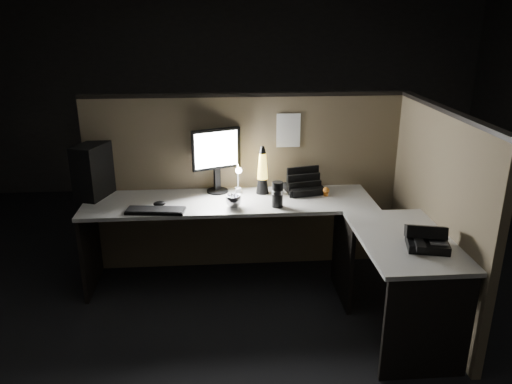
{
  "coord_description": "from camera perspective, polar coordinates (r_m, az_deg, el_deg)",
  "views": [
    {
      "loc": [
        -0.22,
        -3.13,
        2.14
      ],
      "look_at": [
        0.05,
        0.35,
        0.88
      ],
      "focal_mm": 35.0,
      "sensor_mm": 36.0,
      "label": 1
    }
  ],
  "objects": [
    {
      "name": "monitor",
      "position": [
        4.09,
        -4.54,
        4.33
      ],
      "size": [
        0.4,
        0.2,
        0.53
      ],
      "rotation": [
        0.0,
        0.0,
        0.37
      ],
      "color": "black",
      "rests_on": "desk"
    },
    {
      "name": "desk",
      "position": [
        3.74,
        2.17,
        -4.82
      ],
      "size": [
        2.6,
        1.6,
        0.73
      ],
      "color": "beige",
      "rests_on": "ground"
    },
    {
      "name": "organizer",
      "position": [
        4.18,
        5.5,
        0.71
      ],
      "size": [
        0.33,
        0.3,
        0.22
      ],
      "rotation": [
        0.0,
        0.0,
        0.21
      ],
      "color": "black",
      "rests_on": "desk"
    },
    {
      "name": "lava_lamp",
      "position": [
        4.08,
        0.74,
        2.07
      ],
      "size": [
        0.11,
        0.11,
        0.4
      ],
      "color": "black",
      "rests_on": "desk"
    },
    {
      "name": "travel_mug",
      "position": [
        3.82,
        2.47,
        -0.28
      ],
      "size": [
        0.09,
        0.09,
        0.2
      ],
      "primitive_type": "cylinder",
      "color": "black",
      "rests_on": "desk"
    },
    {
      "name": "figurine",
      "position": [
        4.1,
        8.01,
        0.18
      ],
      "size": [
        0.05,
        0.05,
        0.05
      ],
      "primitive_type": "sphere",
      "color": "orange",
      "rests_on": "desk"
    },
    {
      "name": "steel_mug",
      "position": [
        3.83,
        -2.58,
        -1.06
      ],
      "size": [
        0.15,
        0.15,
        0.09
      ],
      "primitive_type": "imported",
      "rotation": [
        0.0,
        0.0,
        -0.32
      ],
      "color": "#B1B1B8",
      "rests_on": "desk"
    },
    {
      "name": "clip_lamp",
      "position": [
        4.04,
        -2.03,
        1.65
      ],
      "size": [
        0.05,
        0.2,
        0.26
      ],
      "color": "silver",
      "rests_on": "desk"
    },
    {
      "name": "floor",
      "position": [
        3.79,
        -0.29,
        -14.51
      ],
      "size": [
        6.0,
        6.0,
        0.0
      ],
      "primitive_type": "plane",
      "color": "black",
      "rests_on": "ground"
    },
    {
      "name": "room_shell",
      "position": [
        3.18,
        -0.34,
        10.39
      ],
      "size": [
        6.0,
        6.0,
        6.0
      ],
      "color": "silver",
      "rests_on": "ground"
    },
    {
      "name": "pinned_paper",
      "position": [
        4.16,
        3.73,
        7.03
      ],
      "size": [
        0.2,
        0.0,
        0.28
      ],
      "primitive_type": "cube",
      "color": "white",
      "rests_on": "partition_back"
    },
    {
      "name": "pc_tower",
      "position": [
        4.23,
        -17.86,
        2.48
      ],
      "size": [
        0.31,
        0.45,
        0.44
      ],
      "primitive_type": "cube",
      "rotation": [
        0.0,
        0.0,
        -0.33
      ],
      "color": "black",
      "rests_on": "desk"
    },
    {
      "name": "keyboard",
      "position": [
        3.81,
        -11.4,
        -2.12
      ],
      "size": [
        0.45,
        0.2,
        0.02
      ],
      "primitive_type": "cube",
      "rotation": [
        0.0,
        0.0,
        -0.11
      ],
      "color": "black",
      "rests_on": "desk"
    },
    {
      "name": "partition_back",
      "position": [
        4.29,
        -1.2,
        0.92
      ],
      "size": [
        2.66,
        0.06,
        1.5
      ],
      "primitive_type": "cube",
      "color": "brown",
      "rests_on": "ground"
    },
    {
      "name": "mouse",
      "position": [
        3.93,
        -10.97,
        -1.31
      ],
      "size": [
        0.11,
        0.09,
        0.04
      ],
      "primitive_type": "ellipsoid",
      "rotation": [
        0.0,
        0.0,
        0.2
      ],
      "color": "black",
      "rests_on": "desk"
    },
    {
      "name": "desk_phone",
      "position": [
        3.36,
        18.88,
        -5.09
      ],
      "size": [
        0.3,
        0.3,
        0.15
      ],
      "rotation": [
        0.0,
        0.0,
        -0.24
      ],
      "color": "black",
      "rests_on": "desk"
    },
    {
      "name": "partition_right",
      "position": [
        3.84,
        19.81,
        -2.64
      ],
      "size": [
        0.06,
        1.66,
        1.5
      ],
      "primitive_type": "cube",
      "color": "brown",
      "rests_on": "ground"
    }
  ]
}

